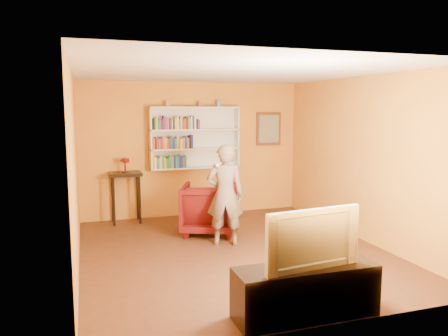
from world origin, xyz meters
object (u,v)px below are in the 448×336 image
Objects in this scene: person at (225,195)px; television at (307,237)px; console_table at (126,181)px; ruby_lustre at (125,162)px; tv_cabinet at (306,291)px; bookshelf at (194,138)px; armchair at (209,209)px.

person reaches higher than television.
ruby_lustre reaches higher than console_table.
tv_cabinet is (1.42, -4.50, -0.91)m from ruby_lustre.
ruby_lustre is at bearing 107.49° from tv_cabinet.
bookshelf reaches higher than tv_cabinet.
tv_cabinet is at bearing -72.51° from console_table.
television is (0.03, -4.66, -0.73)m from bookshelf.
ruby_lustre is (0.00, -0.00, 0.37)m from console_table.
armchair is 0.63× the size of tv_cabinet.
ruby_lustre is at bearing -173.45° from bookshelf.
bookshelf is at bearing 83.44° from television.
bookshelf reaches higher than armchair.
bookshelf is at bearing -71.32° from armchair.
bookshelf is 1.61m from console_table.
ruby_lustre is 1.92m from armchair.
bookshelf is 1.88× the size of armchair.
television is (1.42, -4.50, 0.05)m from console_table.
armchair is (1.32, -1.18, -0.74)m from ruby_lustre.
person reaches higher than console_table.
bookshelf is at bearing 6.55° from console_table.
console_table is 1.81m from armchair.
console_table is 4.75m from tv_cabinet.
ruby_lustre is at bearing -35.71° from person.
bookshelf reaches higher than television.
armchair is 3.35m from television.
television is (0.00, 0.00, 0.59)m from tv_cabinet.
tv_cabinet is at bearing -72.51° from ruby_lustre.
person reaches higher than armchair.
tv_cabinet is at bearing 109.29° from person.
console_table reaches higher than armchair.
bookshelf is 1.77m from armchair.
ruby_lustre is 2.37m from person.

